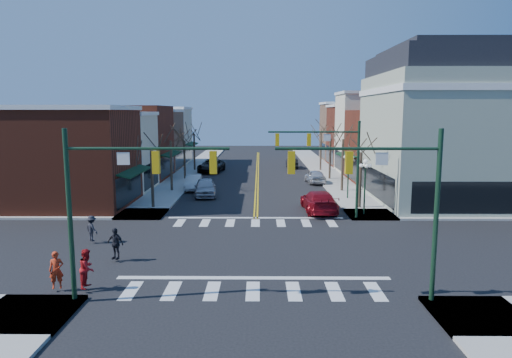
{
  "coord_description": "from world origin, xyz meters",
  "views": [
    {
      "loc": [
        0.29,
        -25.36,
        7.85
      ],
      "look_at": [
        0.02,
        8.67,
        2.8
      ],
      "focal_mm": 32.0,
      "sensor_mm": 36.0,
      "label": 1
    }
  ],
  "objects_px": {
    "car_left_near": "(205,187)",
    "car_right_near": "(319,201)",
    "pedestrian_dark_a": "(115,243)",
    "pedestrian_dark_b": "(92,228)",
    "car_right_mid": "(315,176)",
    "car_left_mid": "(193,183)",
    "victorian_corner": "(447,125)",
    "pedestrian_red_b": "(87,268)",
    "pedestrian_red_a": "(56,270)",
    "lamppost_midblock": "(348,167)",
    "car_left_far": "(211,166)",
    "car_right_far": "(292,163)",
    "lamppost_corner": "(365,177)"
  },
  "relations": [
    {
      "from": "lamppost_corner",
      "to": "pedestrian_dark_b",
      "type": "distance_m",
      "value": 19.53
    },
    {
      "from": "car_right_near",
      "to": "pedestrian_red_b",
      "type": "bearing_deg",
      "value": 50.22
    },
    {
      "from": "car_right_far",
      "to": "pedestrian_dark_b",
      "type": "distance_m",
      "value": 39.78
    },
    {
      "from": "car_right_near",
      "to": "lamppost_midblock",
      "type": "bearing_deg",
      "value": -125.08
    },
    {
      "from": "car_right_near",
      "to": "pedestrian_dark_b",
      "type": "relative_size",
      "value": 3.76
    },
    {
      "from": "car_right_mid",
      "to": "car_left_mid",
      "type": "bearing_deg",
      "value": 14.07
    },
    {
      "from": "car_right_mid",
      "to": "pedestrian_dark_b",
      "type": "bearing_deg",
      "value": 50.2
    },
    {
      "from": "lamppost_corner",
      "to": "pedestrian_dark_a",
      "type": "xyz_separation_m",
      "value": [
        -15.5,
        -10.73,
        -1.98
      ]
    },
    {
      "from": "victorian_corner",
      "to": "pedestrian_red_b",
      "type": "xyz_separation_m",
      "value": [
        -23.8,
        -20.67,
        -5.64
      ]
    },
    {
      "from": "lamppost_corner",
      "to": "car_left_mid",
      "type": "relative_size",
      "value": 0.99
    },
    {
      "from": "lamppost_midblock",
      "to": "car_right_mid",
      "type": "distance_m",
      "value": 9.83
    },
    {
      "from": "car_left_far",
      "to": "car_right_mid",
      "type": "bearing_deg",
      "value": -30.49
    },
    {
      "from": "pedestrian_red_a",
      "to": "car_left_near",
      "type": "bearing_deg",
      "value": 62.15
    },
    {
      "from": "victorian_corner",
      "to": "car_left_mid",
      "type": "height_order",
      "value": "victorian_corner"
    },
    {
      "from": "car_left_near",
      "to": "car_right_far",
      "type": "height_order",
      "value": "car_left_near"
    },
    {
      "from": "pedestrian_dark_a",
      "to": "car_left_near",
      "type": "bearing_deg",
      "value": 103.99
    },
    {
      "from": "victorian_corner",
      "to": "pedestrian_red_b",
      "type": "relative_size",
      "value": 8.18
    },
    {
      "from": "pedestrian_red_b",
      "to": "pedestrian_dark_a",
      "type": "xyz_separation_m",
      "value": [
        0.0,
        3.94,
        -0.04
      ]
    },
    {
      "from": "car_right_far",
      "to": "pedestrian_red_a",
      "type": "relative_size",
      "value": 2.46
    },
    {
      "from": "car_left_mid",
      "to": "car_right_mid",
      "type": "relative_size",
      "value": 0.98
    },
    {
      "from": "car_left_near",
      "to": "car_right_mid",
      "type": "distance_m",
      "value": 13.65
    },
    {
      "from": "car_left_mid",
      "to": "car_right_far",
      "type": "bearing_deg",
      "value": 54.36
    },
    {
      "from": "victorian_corner",
      "to": "pedestrian_dark_b",
      "type": "bearing_deg",
      "value": -152.96
    },
    {
      "from": "car_left_near",
      "to": "pedestrian_red_a",
      "type": "height_order",
      "value": "pedestrian_red_a"
    },
    {
      "from": "victorian_corner",
      "to": "car_right_far",
      "type": "bearing_deg",
      "value": 116.35
    },
    {
      "from": "car_right_far",
      "to": "pedestrian_red_b",
      "type": "xyz_separation_m",
      "value": [
        -12.1,
        -44.29,
        0.35
      ]
    },
    {
      "from": "car_left_near",
      "to": "pedestrian_dark_b",
      "type": "bearing_deg",
      "value": -114.05
    },
    {
      "from": "pedestrian_red_b",
      "to": "pedestrian_dark_b",
      "type": "bearing_deg",
      "value": 17.95
    },
    {
      "from": "car_right_mid",
      "to": "car_left_near",
      "type": "bearing_deg",
      "value": 29.77
    },
    {
      "from": "car_right_mid",
      "to": "car_right_far",
      "type": "bearing_deg",
      "value": -88.42
    },
    {
      "from": "lamppost_midblock",
      "to": "pedestrian_dark_a",
      "type": "xyz_separation_m",
      "value": [
        -15.5,
        -17.23,
        -1.98
      ]
    },
    {
      "from": "car_left_near",
      "to": "pedestrian_red_b",
      "type": "bearing_deg",
      "value": -102.59
    },
    {
      "from": "lamppost_corner",
      "to": "car_right_near",
      "type": "bearing_deg",
      "value": 156.07
    },
    {
      "from": "car_right_mid",
      "to": "pedestrian_red_a",
      "type": "height_order",
      "value": "pedestrian_red_a"
    },
    {
      "from": "car_left_mid",
      "to": "car_left_far",
      "type": "height_order",
      "value": "car_left_far"
    },
    {
      "from": "pedestrian_red_b",
      "to": "pedestrian_dark_b",
      "type": "xyz_separation_m",
      "value": [
        -2.46,
        7.27,
        -0.1
      ]
    },
    {
      "from": "car_left_mid",
      "to": "lamppost_midblock",
      "type": "bearing_deg",
      "value": -22.76
    },
    {
      "from": "lamppost_corner",
      "to": "car_right_mid",
      "type": "xyz_separation_m",
      "value": [
        -1.8,
        15.91,
        -2.2
      ]
    },
    {
      "from": "lamppost_midblock",
      "to": "car_left_mid",
      "type": "height_order",
      "value": "lamppost_midblock"
    },
    {
      "from": "pedestrian_dark_a",
      "to": "pedestrian_dark_b",
      "type": "height_order",
      "value": "pedestrian_dark_a"
    },
    {
      "from": "car_right_near",
      "to": "pedestrian_dark_b",
      "type": "xyz_separation_m",
      "value": [
        -14.72,
        -8.84,
        0.08
      ]
    },
    {
      "from": "car_left_far",
      "to": "pedestrian_red_a",
      "type": "height_order",
      "value": "pedestrian_red_a"
    },
    {
      "from": "car_right_far",
      "to": "pedestrian_dark_a",
      "type": "height_order",
      "value": "pedestrian_dark_a"
    },
    {
      "from": "car_left_near",
      "to": "car_right_near",
      "type": "xyz_separation_m",
      "value": [
        9.76,
        -6.68,
        0.01
      ]
    },
    {
      "from": "victorian_corner",
      "to": "car_left_near",
      "type": "height_order",
      "value": "victorian_corner"
    },
    {
      "from": "car_right_near",
      "to": "pedestrian_dark_b",
      "type": "distance_m",
      "value": 17.17
    },
    {
      "from": "car_right_near",
      "to": "car_right_mid",
      "type": "xyz_separation_m",
      "value": [
        1.44,
        14.48,
        -0.08
      ]
    },
    {
      "from": "car_left_near",
      "to": "car_right_far",
      "type": "bearing_deg",
      "value": 59.62
    },
    {
      "from": "car_left_near",
      "to": "car_right_mid",
      "type": "xyz_separation_m",
      "value": [
        11.2,
        7.8,
        -0.07
      ]
    },
    {
      "from": "victorian_corner",
      "to": "pedestrian_red_b",
      "type": "bearing_deg",
      "value": -139.03
    }
  ]
}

